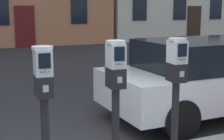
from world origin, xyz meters
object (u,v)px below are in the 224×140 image
at_px(parking_meter_near_kerb, 44,91).
at_px(parked_car_navy_coupe, 217,75).
at_px(parking_meter_end_of_row, 176,76).
at_px(parking_meter_twin_adjacent, 116,82).

height_order(parking_meter_near_kerb, parked_car_navy_coupe, parking_meter_near_kerb).
bearing_deg(parked_car_navy_coupe, parking_meter_end_of_row, -143.03).
xyz_separation_m(parking_meter_twin_adjacent, parked_car_navy_coupe, (2.83, 1.57, -0.43)).
xyz_separation_m(parking_meter_near_kerb, parking_meter_end_of_row, (1.62, 0.00, 0.02)).
bearing_deg(parking_meter_twin_adjacent, parking_meter_end_of_row, 94.00).
bearing_deg(parking_meter_near_kerb, parking_meter_end_of_row, 94.00).
distance_m(parking_meter_near_kerb, parking_meter_end_of_row, 1.62).
bearing_deg(parking_meter_end_of_row, parked_car_navy_coupe, 131.86).
distance_m(parking_meter_twin_adjacent, parking_meter_end_of_row, 0.81).
height_order(parking_meter_twin_adjacent, parking_meter_end_of_row, same).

